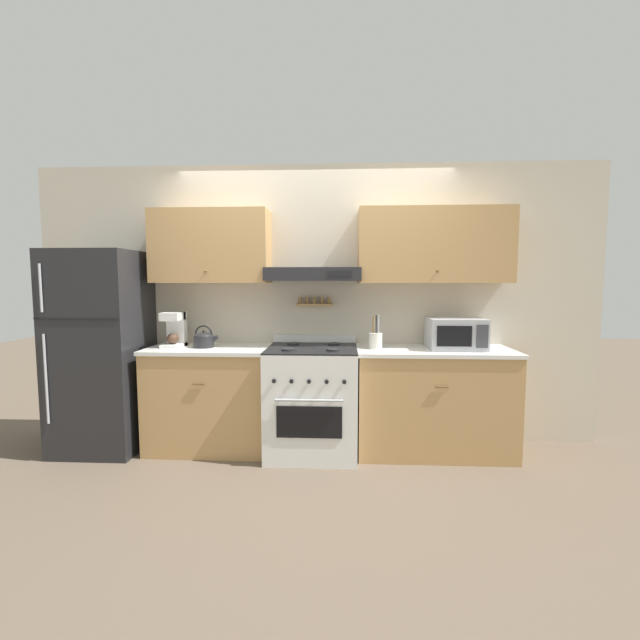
# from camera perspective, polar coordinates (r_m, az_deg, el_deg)

# --- Properties ---
(ground_plane) EXTENTS (16.00, 16.00, 0.00)m
(ground_plane) POSITION_cam_1_polar(r_m,az_deg,el_deg) (3.69, -1.32, -18.63)
(ground_plane) COLOR brown
(wall_back) EXTENTS (5.20, 0.46, 2.55)m
(wall_back) POSITION_cam_1_polar(r_m,az_deg,el_deg) (3.95, 0.08, 4.54)
(wall_back) COLOR beige
(wall_back) RESTS_ON ground_plane
(counter_left) EXTENTS (1.06, 0.62, 0.91)m
(counter_left) POSITION_cam_1_polar(r_m,az_deg,el_deg) (3.99, -14.41, -9.96)
(counter_left) COLOR tan
(counter_left) RESTS_ON ground_plane
(counter_right) EXTENTS (1.33, 0.62, 0.91)m
(counter_right) POSITION_cam_1_polar(r_m,az_deg,el_deg) (3.90, 14.87, -10.34)
(counter_right) COLOR tan
(counter_right) RESTS_ON ground_plane
(stove_range) EXTENTS (0.76, 0.73, 0.99)m
(stove_range) POSITION_cam_1_polar(r_m,az_deg,el_deg) (3.77, -1.05, -10.59)
(stove_range) COLOR white
(stove_range) RESTS_ON ground_plane
(refrigerator) EXTENTS (0.71, 0.70, 1.75)m
(refrigerator) POSITION_cam_1_polar(r_m,az_deg,el_deg) (4.24, -27.09, -3.69)
(refrigerator) COLOR #232326
(refrigerator) RESTS_ON ground_plane
(tea_kettle) EXTENTS (0.23, 0.18, 0.20)m
(tea_kettle) POSITION_cam_1_polar(r_m,az_deg,el_deg) (3.89, -15.21, -2.50)
(tea_kettle) COLOR #232326
(tea_kettle) RESTS_ON counter_left
(coffee_maker) EXTENTS (0.16, 0.24, 0.31)m
(coffee_maker) POSITION_cam_1_polar(r_m,az_deg,el_deg) (4.01, -18.79, -1.12)
(coffee_maker) COLOR white
(coffee_maker) RESTS_ON counter_left
(microwave) EXTENTS (0.47, 0.35, 0.26)m
(microwave) POSITION_cam_1_polar(r_m,az_deg,el_deg) (3.84, 17.64, -1.74)
(microwave) COLOR #ADAFB5
(microwave) RESTS_ON counter_right
(utensil_crock) EXTENTS (0.12, 0.12, 0.29)m
(utensil_crock) POSITION_cam_1_polar(r_m,az_deg,el_deg) (3.71, 7.41, -2.66)
(utensil_crock) COLOR silver
(utensil_crock) RESTS_ON counter_right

